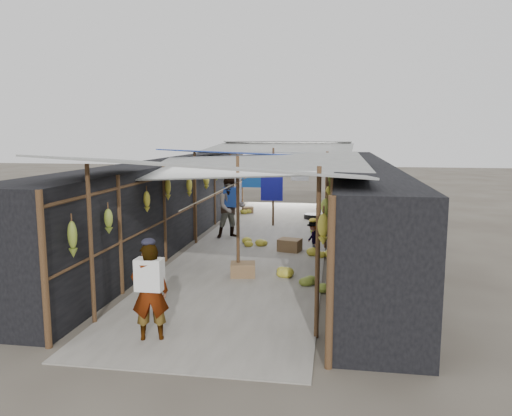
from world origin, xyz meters
The scene contains 14 objects.
ground centered at (0.00, 0.00, 0.00)m, with size 80.00×80.00×0.00m, color #6B6356.
aisle_slab centered at (0.00, 6.50, 0.01)m, with size 3.60×16.00×0.02m, color #9E998E.
stall_left centered at (-2.70, 6.50, 1.15)m, with size 1.40×15.00×2.30m, color black.
stall_right centered at (2.70, 6.50, 1.15)m, with size 1.40×15.00×2.30m, color black.
crate_near centered at (0.11, 2.97, 0.16)m, with size 0.53×0.42×0.32m, color #94754B.
crate_mid centered at (0.89, 5.46, 0.17)m, with size 0.56×0.45×0.34m, color #94754B.
crate_back centered at (-1.30, 11.50, 0.13)m, with size 0.40×0.33×0.26m, color #94754B.
black_basin centered at (1.25, 10.55, 0.10)m, with size 0.65×0.65×0.19m, color black.
vendor_elderly centered at (-0.64, -0.50, 0.75)m, with size 0.54×0.36×1.49m, color silver.
shopper_blue centered at (-0.99, 6.92, 0.90)m, with size 0.87×0.68×1.80m, color navy.
vendor_seated centered at (1.50, 5.20, 0.44)m, with size 0.57×0.33×0.89m, color #4D4743.
market_canopy centered at (0.03, 6.86, 2.41)m, with size 5.62×15.20×2.77m.
hanging_bananas centered at (0.08, 6.68, 1.64)m, with size 3.95×14.07×0.85m.
floor_bananas centered at (0.29, 4.46, 0.15)m, with size 3.70×10.09×0.33m.
Camera 1 is at (2.04, -7.26, 3.07)m, focal length 35.00 mm.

